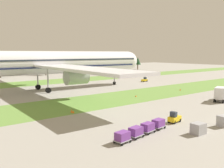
{
  "coord_description": "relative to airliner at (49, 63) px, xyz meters",
  "views": [
    {
      "loc": [
        -42.48,
        -19.14,
        12.03
      ],
      "look_at": [
        -2.72,
        31.23,
        4.0
      ],
      "focal_mm": 39.88,
      "sensor_mm": 36.0,
      "label": 1
    }
  ],
  "objects": [
    {
      "name": "cargo_dolly_lead",
      "position": [
        -3.73,
        -48.83,
        -8.07
      ],
      "size": [
        2.39,
        1.8,
        1.55
      ],
      "rotation": [
        0.0,
        0.0,
        -1.43
      ],
      "color": "#A3A3A8",
      "rests_on": "ground"
    },
    {
      "name": "cargo_dolly_fourth",
      "position": [
        -12.34,
        -50.06,
        -8.07
      ],
      "size": [
        2.39,
        1.8,
        1.55
      ],
      "rotation": [
        0.0,
        0.0,
        -1.43
      ],
      "color": "#A3A3A8",
      "rests_on": "ground"
    },
    {
      "name": "grass_strip_near",
      "position": [
        9.1,
        -23.46,
        -8.98
      ],
      "size": [
        320.0,
        17.38,
        0.01
      ],
      "primitive_type": "cube",
      "color": "olive",
      "rests_on": "ground"
    },
    {
      "name": "cargo_dolly_second",
      "position": [
        -6.6,
        -49.24,
        -8.07
      ],
      "size": [
        2.39,
        1.8,
        1.55
      ],
      "rotation": [
        0.0,
        0.0,
        -1.43
      ],
      "color": "#A3A3A8",
      "rests_on": "ground"
    },
    {
      "name": "distant_tree_line",
      "position": [
        7.03,
        55.19,
        -2.23
      ],
      "size": [
        172.29,
        10.7,
        11.64
      ],
      "color": "#4C3823",
      "rests_on": "ground"
    },
    {
      "name": "baggage_tug",
      "position": [
        1.24,
        -48.11,
        -8.17
      ],
      "size": [
        2.76,
        1.66,
        1.97
      ],
      "rotation": [
        0.0,
        0.0,
        -1.43
      ],
      "color": "yellow",
      "rests_on": "ground"
    },
    {
      "name": "taxiway_marker_2",
      "position": [
        -9.19,
        -31.18,
        -8.7
      ],
      "size": [
        0.44,
        0.44,
        0.58
      ],
      "primitive_type": "cone",
      "color": "orange",
      "rests_on": "ground"
    },
    {
      "name": "taxiway_marker_1",
      "position": [
        13.66,
        -25.52,
        -8.73
      ],
      "size": [
        0.44,
        0.44,
        0.5
      ],
      "primitive_type": "cone",
      "color": "orange",
      "rests_on": "ground"
    },
    {
      "name": "taxiway_marker_3",
      "position": [
        33.12,
        -25.78,
        -8.68
      ],
      "size": [
        0.44,
        0.44,
        0.61
      ],
      "primitive_type": "cone",
      "color": "orange",
      "rests_on": "ground"
    },
    {
      "name": "cargo_dolly_third",
      "position": [
        -9.47,
        -49.65,
        -8.07
      ],
      "size": [
        2.39,
        1.8,
        1.55
      ],
      "rotation": [
        0.0,
        0.0,
        -1.43
      ],
      "color": "#A3A3A8",
      "rests_on": "ground"
    },
    {
      "name": "airliner",
      "position": [
        0.0,
        0.0,
        0.0
      ],
      "size": [
        72.1,
        88.54,
        25.06
      ],
      "rotation": [
        0.0,
        0.0,
        -1.61
      ],
      "color": "white",
      "rests_on": "ground"
    },
    {
      "name": "taxiway_marker_0",
      "position": [
        -9.27,
        -30.7,
        -8.65
      ],
      "size": [
        0.44,
        0.44,
        0.68
      ],
      "primitive_type": "cone",
      "color": "orange",
      "rests_on": "ground"
    },
    {
      "name": "uld_container_1",
      "position": [
        5.84,
        -54.63,
        -8.09
      ],
      "size": [
        2.2,
        1.86,
        1.79
      ],
      "primitive_type": "cube",
      "rotation": [
        0.0,
        0.0,
        -0.14
      ],
      "color": "#A3A3A8",
      "rests_on": "ground"
    },
    {
      "name": "catering_truck",
      "position": [
        26.43,
        -43.01,
        -7.03
      ],
      "size": [
        7.32,
        4.51,
        3.58
      ],
      "rotation": [
        0.0,
        0.0,
        -1.23
      ],
      "color": "#2D333D",
      "rests_on": "ground"
    },
    {
      "name": "pushback_tractor",
      "position": [
        41.66,
        -1.45,
        -8.17
      ],
      "size": [
        2.64,
        1.39,
        1.97
      ],
      "rotation": [
        0.0,
        0.0,
        1.54
      ],
      "color": "yellow",
      "rests_on": "ground"
    },
    {
      "name": "uld_container_0",
      "position": [
        -1.01,
        -54.24,
        -8.15
      ],
      "size": [
        2.06,
        1.67,
        1.67
      ],
      "primitive_type": "cube",
      "rotation": [
        0.0,
        0.0,
        -0.04
      ],
      "color": "#A3A3A8",
      "rests_on": "ground"
    },
    {
      "name": "grass_strip_far",
      "position": [
        9.1,
        23.31,
        -8.98
      ],
      "size": [
        320.0,
        17.38,
        0.01
      ],
      "primitive_type": "cube",
      "color": "olive",
      "rests_on": "ground"
    }
  ]
}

